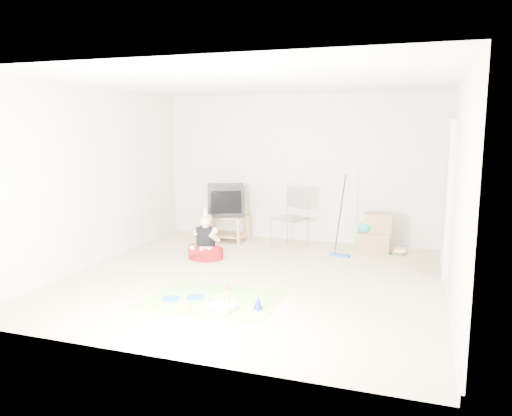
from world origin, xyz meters
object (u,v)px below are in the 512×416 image
(crt_tv, at_px, (226,200))
(birthday_cake, at_px, (223,308))
(seated_woman, at_px, (206,247))
(folding_chair, at_px, (290,218))
(tv_stand, at_px, (226,226))
(cardboard_boxes, at_px, (375,234))

(crt_tv, bearing_deg, birthday_cake, -92.97)
(birthday_cake, bearing_deg, crt_tv, 111.65)
(seated_woman, bearing_deg, folding_chair, 44.30)
(birthday_cake, bearing_deg, tv_stand, 111.65)
(tv_stand, distance_m, folding_chair, 1.26)
(tv_stand, xyz_separation_m, folding_chair, (1.23, -0.17, 0.24))
(crt_tv, bearing_deg, tv_stand, -114.62)
(crt_tv, relative_size, birthday_cake, 1.99)
(folding_chair, distance_m, seated_woman, 1.53)
(tv_stand, bearing_deg, birthday_cake, -68.35)
(seated_woman, bearing_deg, tv_stand, 97.36)
(cardboard_boxes, bearing_deg, crt_tv, -179.07)
(crt_tv, bearing_deg, seated_woman, -107.26)
(crt_tv, distance_m, folding_chair, 1.26)
(tv_stand, height_order, seated_woman, seated_woman)
(seated_woman, xyz_separation_m, birthday_cake, (1.12, -1.99, -0.14))
(tv_stand, bearing_deg, folding_chair, -7.73)
(crt_tv, relative_size, folding_chair, 0.60)
(folding_chair, bearing_deg, crt_tv, 172.27)
(folding_chair, height_order, birthday_cake, folding_chair)
(crt_tv, height_order, folding_chair, folding_chair)
(folding_chair, xyz_separation_m, seated_woman, (-1.07, -1.04, -0.34))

